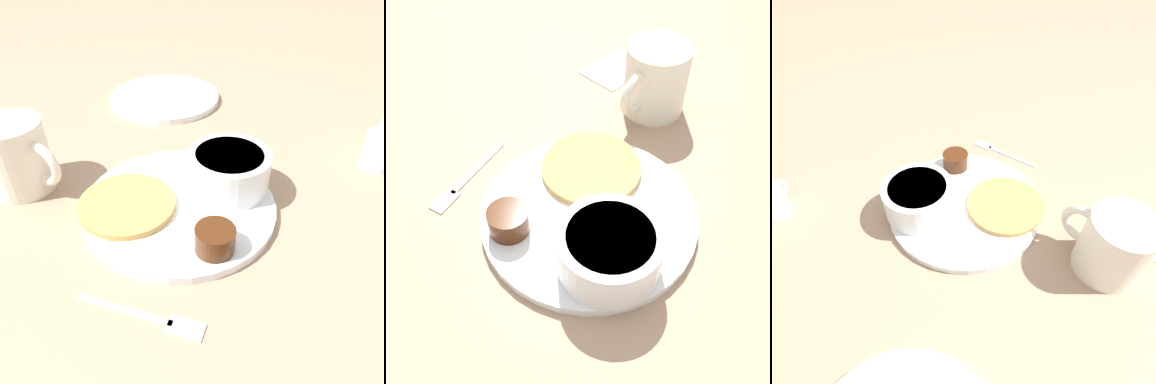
# 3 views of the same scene
# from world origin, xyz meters

# --- Properties ---
(ground_plane) EXTENTS (4.00, 4.00, 0.00)m
(ground_plane) POSITION_xyz_m (0.00, 0.00, 0.00)
(ground_plane) COLOR #9E7F66
(plate) EXTENTS (0.26, 0.26, 0.01)m
(plate) POSITION_xyz_m (0.00, 0.00, 0.01)
(plate) COLOR white
(plate) RESTS_ON ground_plane
(pancake_stack) EXTENTS (0.13, 0.13, 0.01)m
(pancake_stack) POSITION_xyz_m (0.05, 0.05, 0.02)
(pancake_stack) COLOR tan
(pancake_stack) RESTS_ON plate
(bowl) EXTENTS (0.11, 0.11, 0.05)m
(bowl) POSITION_xyz_m (-0.03, -0.07, 0.04)
(bowl) COLOR white
(bowl) RESTS_ON plate
(syrup_cup) EXTENTS (0.05, 0.05, 0.03)m
(syrup_cup) POSITION_xyz_m (-0.09, 0.04, 0.03)
(syrup_cup) COLOR #47230F
(syrup_cup) RESTS_ON plate
(butter_ramekin) EXTENTS (0.04, 0.04, 0.04)m
(butter_ramekin) POSITION_xyz_m (-0.06, -0.08, 0.03)
(butter_ramekin) COLOR white
(butter_ramekin) RESTS_ON plate
(coffee_mug) EXTENTS (0.13, 0.09, 0.10)m
(coffee_mug) POSITION_xyz_m (0.21, 0.10, 0.05)
(coffee_mug) COLOR silver
(coffee_mug) RESTS_ON ground_plane
(creamer_pitcher_near) EXTENTS (0.06, 0.06, 0.06)m
(creamer_pitcher_near) POSITION_xyz_m (-0.18, -0.27, 0.03)
(creamer_pitcher_near) COLOR white
(creamer_pitcher_near) RESTS_ON ground_plane
(fork) EXTENTS (0.14, 0.06, 0.00)m
(fork) POSITION_xyz_m (-0.09, 0.15, 0.00)
(fork) COLOR silver
(fork) RESTS_ON ground_plane
(far_plate) EXTENTS (0.22, 0.22, 0.01)m
(far_plate) POSITION_xyz_m (0.24, -0.25, 0.01)
(far_plate) COLOR white
(far_plate) RESTS_ON ground_plane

